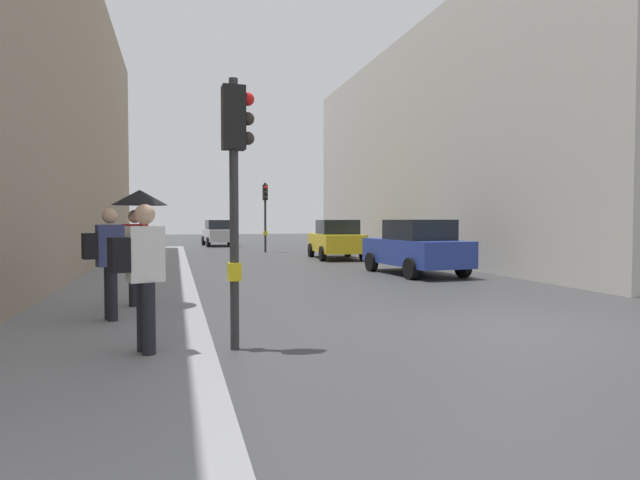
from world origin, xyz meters
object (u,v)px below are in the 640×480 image
(car_blue_van, at_px, (416,247))
(pedestrian_with_umbrella, at_px, (138,215))
(pedestrian_with_grey_backpack, at_px, (107,257))
(traffic_light_far_median, at_px, (265,204))
(car_yellow_taxi, at_px, (336,239))
(traffic_light_near_left, at_px, (236,164))
(car_silver_hatchback, at_px, (219,233))
(pedestrian_with_black_backpack, at_px, (142,269))

(car_blue_van, xyz_separation_m, pedestrian_with_umbrella, (-8.11, -5.29, 0.96))
(pedestrian_with_umbrella, relative_size, pedestrian_with_grey_backpack, 1.21)
(traffic_light_far_median, height_order, car_yellow_taxi, traffic_light_far_median)
(traffic_light_far_median, xyz_separation_m, car_yellow_taxi, (2.32, -5.52, -1.72))
(traffic_light_near_left, height_order, car_yellow_taxi, traffic_light_near_left)
(car_yellow_taxi, xyz_separation_m, pedestrian_with_grey_backpack, (-8.07, -14.02, 0.29))
(traffic_light_near_left, xyz_separation_m, pedestrian_with_umbrella, (-1.44, 3.17, -0.65))
(car_silver_hatchback, relative_size, car_blue_van, 1.00)
(traffic_light_near_left, bearing_deg, car_blue_van, 51.71)
(pedestrian_with_grey_backpack, xyz_separation_m, pedestrian_with_black_backpack, (0.65, -2.33, 0.00))
(car_yellow_taxi, relative_size, pedestrian_with_grey_backpack, 2.44)
(pedestrian_with_umbrella, height_order, pedestrian_with_grey_backpack, pedestrian_with_umbrella)
(traffic_light_near_left, height_order, car_blue_van, traffic_light_near_left)
(car_yellow_taxi, xyz_separation_m, car_silver_hatchback, (-4.15, 13.71, 0.00))
(traffic_light_near_left, relative_size, car_yellow_taxi, 0.84)
(car_silver_hatchback, relative_size, pedestrian_with_grey_backpack, 2.43)
(car_yellow_taxi, height_order, car_silver_hatchback, same)
(car_silver_hatchback, height_order, pedestrian_with_black_backpack, pedestrian_with_black_backpack)
(car_silver_hatchback, relative_size, pedestrian_with_umbrella, 2.01)
(traffic_light_near_left, xyz_separation_m, car_yellow_taxi, (6.25, 15.80, -1.62))
(car_silver_hatchback, bearing_deg, pedestrian_with_black_backpack, -96.22)
(car_yellow_taxi, bearing_deg, car_blue_van, -86.74)
(traffic_light_near_left, distance_m, car_blue_van, 10.89)
(pedestrian_with_umbrella, bearing_deg, traffic_light_near_left, -65.60)
(traffic_light_far_median, relative_size, car_silver_hatchback, 0.88)
(pedestrian_with_umbrella, bearing_deg, car_yellow_taxi, 58.68)
(car_yellow_taxi, distance_m, pedestrian_with_umbrella, 14.83)
(car_blue_van, distance_m, pedestrian_with_umbrella, 9.73)
(car_silver_hatchback, bearing_deg, pedestrian_with_umbrella, -97.66)
(traffic_light_far_median, height_order, car_silver_hatchback, traffic_light_far_median)
(car_yellow_taxi, height_order, pedestrian_with_grey_backpack, pedestrian_with_grey_backpack)
(traffic_light_far_median, xyz_separation_m, pedestrian_with_black_backpack, (-5.11, -21.88, -1.44))
(traffic_light_near_left, bearing_deg, pedestrian_with_black_backpack, -154.77)
(traffic_light_far_median, distance_m, car_silver_hatchback, 8.56)
(car_yellow_taxi, bearing_deg, pedestrian_with_grey_backpack, -119.93)
(car_yellow_taxi, relative_size, pedestrian_with_umbrella, 2.02)
(car_silver_hatchback, xyz_separation_m, car_blue_van, (4.57, -21.06, 0.00))
(traffic_light_far_median, bearing_deg, car_yellow_taxi, -67.20)
(traffic_light_far_median, relative_size, car_blue_van, 0.87)
(traffic_light_far_median, bearing_deg, pedestrian_with_grey_backpack, -106.40)
(car_blue_van, distance_m, pedestrian_with_grey_backpack, 10.80)
(pedestrian_with_grey_backpack, bearing_deg, traffic_light_far_median, 73.60)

